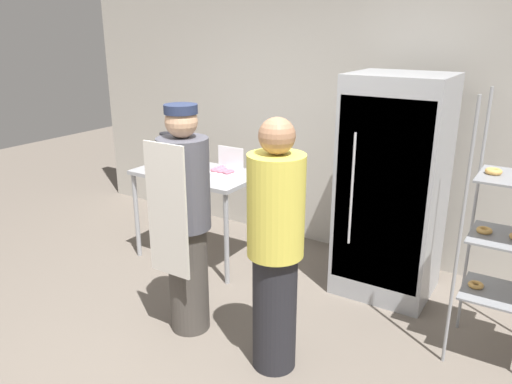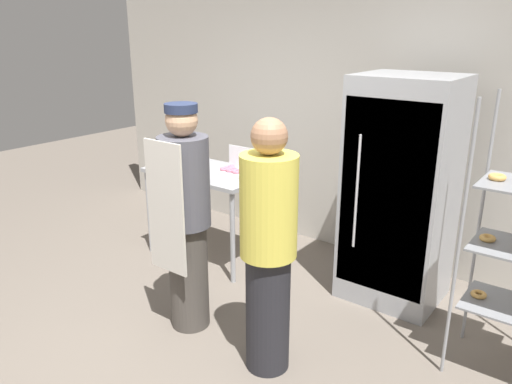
# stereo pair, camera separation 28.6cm
# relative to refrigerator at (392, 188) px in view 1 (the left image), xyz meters

# --- Properties ---
(ground_plane) EXTENTS (14.00, 14.00, 0.00)m
(ground_plane) POSITION_rel_refrigerator_xyz_m (-0.72, -1.68, -0.91)
(ground_plane) COLOR #6B6056
(back_wall) EXTENTS (6.40, 0.12, 3.08)m
(back_wall) POSITION_rel_refrigerator_xyz_m (-0.72, 0.67, 0.62)
(back_wall) COLOR #B7B2A8
(back_wall) RESTS_ON ground_plane
(refrigerator) EXTENTS (0.77, 0.71, 1.83)m
(refrigerator) POSITION_rel_refrigerator_xyz_m (0.00, 0.00, 0.00)
(refrigerator) COLOR #9EA0A5
(refrigerator) RESTS_ON ground_plane
(prep_counter) EXTENTS (1.15, 0.67, 0.88)m
(prep_counter) POSITION_rel_refrigerator_xyz_m (-1.74, -0.36, -0.14)
(prep_counter) COLOR #9EA0A5
(prep_counter) RESTS_ON ground_plane
(donut_box) EXTENTS (0.28, 0.21, 0.25)m
(donut_box) POSITION_rel_refrigerator_xyz_m (-1.43, -0.35, 0.01)
(donut_box) COLOR white
(donut_box) RESTS_ON prep_counter
(blender_pitcher) EXTENTS (0.14, 0.14, 0.30)m
(blender_pitcher) POSITION_rel_refrigerator_xyz_m (-2.21, -0.24, 0.10)
(blender_pitcher) COLOR black
(blender_pitcher) RESTS_ON prep_counter
(person_baker) EXTENTS (0.36, 0.37, 1.68)m
(person_baker) POSITION_rel_refrigerator_xyz_m (-1.04, -1.36, -0.04)
(person_baker) COLOR #47423D
(person_baker) RESTS_ON ground_plane
(person_customer) EXTENTS (0.35, 0.35, 1.67)m
(person_customer) POSITION_rel_refrigerator_xyz_m (-0.29, -1.39, -0.06)
(person_customer) COLOR #232328
(person_customer) RESTS_ON ground_plane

